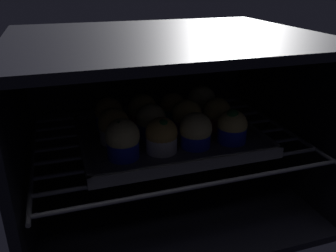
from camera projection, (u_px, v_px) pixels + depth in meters
oven_cavity at (161, 117)px, 77.60cm from camera, size 59.00×47.00×37.00cm
oven_rack at (167, 139)px, 75.22cm from camera, size 54.80×42.00×0.80cm
baking_tray at (168, 136)px, 74.01cm from camera, size 36.19×28.88×2.20cm
muffin_row0_col0 at (123, 140)px, 63.07cm from camera, size 6.24×6.24×7.41cm
muffin_row0_col1 at (162, 136)px, 65.43cm from camera, size 6.01×6.01×6.74cm
muffin_row0_col2 at (196, 131)px, 67.46cm from camera, size 6.27×6.27×6.87cm
muffin_row0_col3 at (232, 127)px, 69.47cm from camera, size 5.91×5.91×7.07cm
muffin_row1_col0 at (114, 127)px, 69.47cm from camera, size 6.16×6.16×6.97cm
muffin_row1_col1 at (151, 122)px, 71.67cm from camera, size 6.00×6.00×6.95cm
muffin_row1_col2 at (187, 117)px, 73.35cm from camera, size 6.16×6.16×7.26cm
muffin_row1_col3 at (217, 114)px, 76.05cm from camera, size 6.08×6.08×6.68cm
muffin_row2_col0 at (109, 114)px, 75.77cm from camera, size 5.92×5.92×6.81cm
muffin_row2_col1 at (143, 111)px, 77.78cm from camera, size 6.25×6.25×6.87cm
muffin_row2_col2 at (172, 109)px, 79.67cm from camera, size 5.81×5.81×6.48cm
muffin_row2_col3 at (201, 102)px, 82.13cm from camera, size 6.32×6.32×7.33cm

